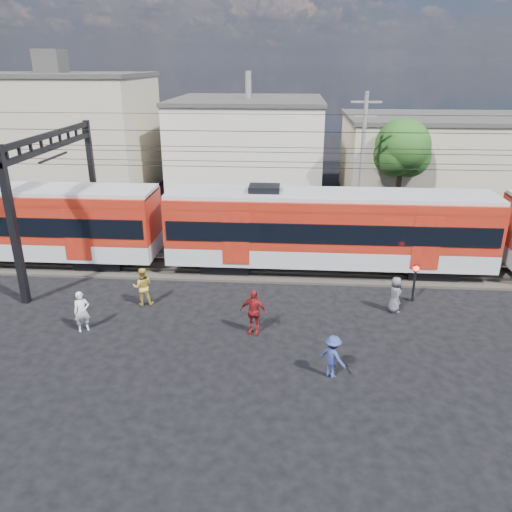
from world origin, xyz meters
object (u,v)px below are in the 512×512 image
object	(u,v)px
pedestrian_c	(333,357)
commuter_train	(332,227)
pedestrian_a	(82,312)
crossing_signal	(415,276)

from	to	relation	value
pedestrian_c	commuter_train	bearing A→B (deg)	-53.43
pedestrian_c	pedestrian_a	bearing A→B (deg)	25.75
pedestrian_a	commuter_train	bearing A→B (deg)	2.86
commuter_train	pedestrian_c	xyz separation A→B (m)	(-0.54, -9.22, -1.62)
pedestrian_a	pedestrian_c	size ratio (longest dim) A/B	1.07
commuter_train	crossing_signal	size ratio (longest dim) A/B	28.43
crossing_signal	pedestrian_c	bearing A→B (deg)	-123.49
commuter_train	crossing_signal	bearing A→B (deg)	-41.86
commuter_train	crossing_signal	world-z (taller)	commuter_train
commuter_train	pedestrian_c	size ratio (longest dim) A/B	32.06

